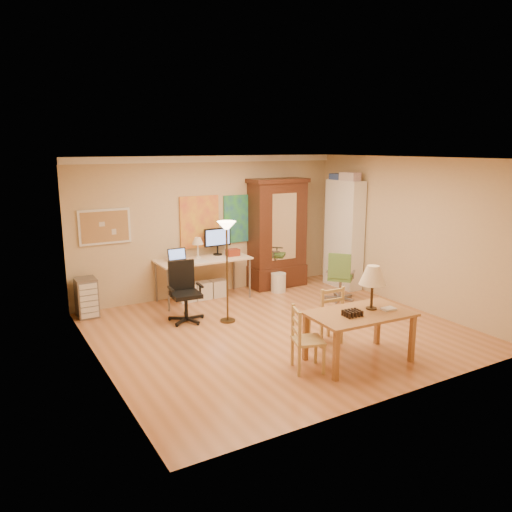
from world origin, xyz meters
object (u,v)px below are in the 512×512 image
armoire (277,240)px  bookshelf (344,235)px  office_chair_black (185,305)px  office_chair_green (340,287)px  dining_table (365,302)px  computer_desk (204,274)px

armoire → bookshelf: 1.38m
office_chair_black → office_chair_green: office_chair_black is taller
dining_table → bookshelf: 3.70m
armoire → office_chair_black: bearing=-156.8°
office_chair_green → bookshelf: bookshelf is taller
computer_desk → bookshelf: bearing=-12.5°
office_chair_green → bookshelf: size_ratio=0.43×
computer_desk → office_chair_black: bearing=-128.6°
dining_table → office_chair_green: 2.76m
armoire → bookshelf: bearing=-31.4°
computer_desk → bookshelf: size_ratio=0.80×
bookshelf → armoire: bearing=148.6°
computer_desk → armoire: size_ratio=0.78×
dining_table → office_chair_green: size_ratio=1.51×
office_chair_black → bookshelf: size_ratio=0.46×
dining_table → computer_desk: bearing=101.4°
office_chair_black → armoire: armoire is taller
office_chair_black → armoire: bearing=23.2°
computer_desk → office_chair_green: bearing=-32.1°
office_chair_green → armoire: (-0.50, 1.46, 0.72)m
dining_table → bookshelf: bearing=54.7°
armoire → dining_table: bearing=-104.4°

